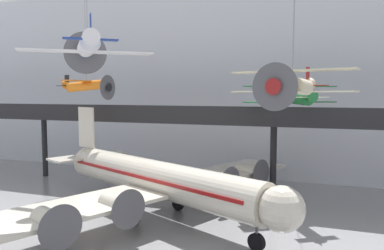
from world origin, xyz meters
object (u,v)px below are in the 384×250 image
(suspended_plane_white_twin, at_px, (88,46))
(suspended_plane_cream_biplane, at_px, (293,84))
(suspended_plane_green_biplane, at_px, (292,96))
(suspended_plane_orange_highwing, at_px, (87,85))
(airliner_silver_main, at_px, (154,179))

(suspended_plane_white_twin, bearing_deg, suspended_plane_cream_biplane, -118.36)
(suspended_plane_green_biplane, distance_m, suspended_plane_cream_biplane, 12.82)
(suspended_plane_orange_highwing, bearing_deg, airliner_silver_main, -16.49)
(airliner_silver_main, height_order, suspended_plane_white_twin, suspended_plane_white_twin)
(airliner_silver_main, relative_size, suspended_plane_orange_highwing, 2.84)
(suspended_plane_green_biplane, bearing_deg, airliner_silver_main, 93.07)
(suspended_plane_orange_highwing, xyz_separation_m, suspended_plane_cream_biplane, (21.80, -8.18, -0.25))
(suspended_plane_orange_highwing, bearing_deg, suspended_plane_white_twin, -50.43)
(airliner_silver_main, distance_m, suspended_plane_cream_biplane, 15.62)
(airliner_silver_main, xyz_separation_m, suspended_plane_orange_highwing, (-9.46, 3.44, 8.57))
(suspended_plane_orange_highwing, bearing_deg, suspended_plane_green_biplane, 15.95)
(airliner_silver_main, distance_m, suspended_plane_white_twin, 13.32)
(airliner_silver_main, bearing_deg, suspended_plane_orange_highwing, -175.47)
(suspended_plane_orange_highwing, distance_m, suspended_plane_cream_biplane, 23.29)
(suspended_plane_white_twin, relative_size, suspended_plane_green_biplane, 0.73)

